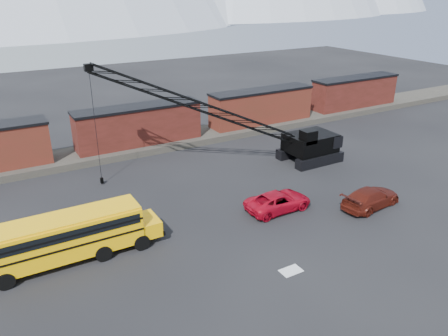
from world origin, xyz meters
The scene contains 10 objects.
ground centered at (0.00, 0.00, 0.00)m, with size 160.00×160.00×0.00m, color black.
gravel_berm centered at (0.00, 22.00, 0.35)m, with size 120.00×5.00×0.70m, color #4A463D.
boxcar_mid centered at (0.00, 22.00, 2.76)m, with size 13.70×3.10×4.17m.
boxcar_east_near centered at (16.00, 22.00, 2.76)m, with size 13.70×3.10×4.17m.
boxcar_east_far centered at (32.00, 22.00, 2.76)m, with size 13.70×3.10×4.17m.
snow_patch centered at (0.50, -4.00, 0.01)m, with size 1.40×0.90×0.02m, color silver.
school_bus centered at (-11.23, 4.15, 1.79)m, with size 11.65×2.65×3.19m.
red_pickup centered at (4.65, 3.00, 0.76)m, with size 2.53×5.49×1.53m, color #AE081C.
maroon_suv centered at (11.44, -0.30, 0.81)m, with size 2.28×5.61×1.63m, color #4D150D.
crawler_crane centered at (3.37, 12.60, 6.28)m, with size 23.41×7.34×10.95m.
Camera 1 is at (-14.57, -21.69, 16.55)m, focal length 35.00 mm.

